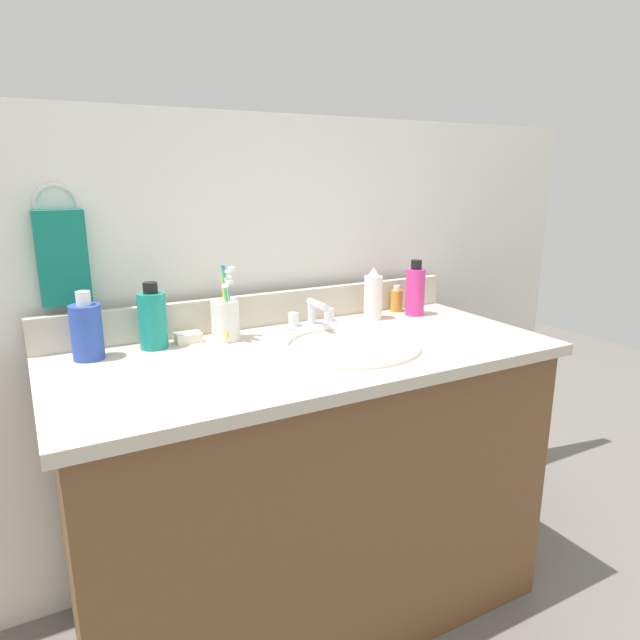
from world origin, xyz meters
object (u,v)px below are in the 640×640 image
Objects in this scene: bottle_lotion_white at (373,296)px; bottle_shampoo_blue at (87,331)px; bottle_oil_amber at (396,300)px; cup_white_ceramic at (226,318)px; bottle_soap_pink at (415,291)px; bottle_mouthwash_teal at (153,319)px; soap_bar at (188,337)px; faucet at (313,318)px; hand_towel at (63,258)px.

bottle_shampoo_blue reaches higher than bottle_lotion_white.
cup_white_ceramic is at bearing -175.44° from bottle_oil_amber.
bottle_soap_pink is (0.14, -0.02, 0.00)m from bottle_lotion_white.
bottle_oil_amber is at bearing 2.71° from bottle_shampoo_blue.
bottle_mouthwash_teal reaches higher than soap_bar.
faucet is at bearing -178.32° from bottle_lotion_white.
hand_towel is at bearing 163.01° from cup_white_ceramic.
cup_white_ceramic is at bearing 178.14° from bottle_soap_pink.
bottle_mouthwash_teal is at bearing 177.22° from bottle_soap_pink.
bottle_mouthwash_teal is (0.18, -0.09, -0.15)m from hand_towel.
soap_bar is (-0.34, 0.03, -0.02)m from faucet.
soap_bar is (0.09, 0.01, -0.06)m from bottle_mouthwash_teal.
faucet is at bearing -170.75° from bottle_oil_amber.
bottle_lotion_white reaches higher than faucet.
bottle_lotion_white is (0.20, 0.01, 0.04)m from faucet.
bottle_mouthwash_teal is 0.76m from bottle_soap_pink.
bottle_lotion_white is 0.54m from soap_bar.
hand_towel is 0.25m from bottle_mouthwash_teal.
bottle_oil_amber is 0.50× the size of bottle_mouthwash_teal.
bottle_shampoo_blue is at bearing 179.02° from faucet.
bottle_oil_amber is 0.57m from cup_white_ceramic.
cup_white_ceramic is at bearing -5.81° from bottle_mouthwash_teal.
soap_bar is at bearing 176.23° from bottle_soap_pink.
bottle_lotion_white is at bearing -7.75° from hand_towel.
soap_bar is at bearing 164.36° from cup_white_ceramic.
faucet is at bearing -5.52° from soap_bar.
hand_towel reaches higher than cup_white_ceramic.
cup_white_ceramic is at bearing -16.99° from hand_towel.
bottle_shampoo_blue is at bearing 179.71° from bottle_lotion_white.
bottle_oil_amber is 0.13m from bottle_lotion_white.
soap_bar is at bearing 5.49° from bottle_shampoo_blue.
bottle_shampoo_blue reaches higher than faucet.
bottle_soap_pink is at bearing -2.78° from bottle_mouthwash_teal.
bottle_soap_pink is (0.02, -0.06, 0.04)m from bottle_oil_amber.
bottle_lotion_white is at bearing 1.68° from faucet.
hand_towel is at bearing 162.55° from soap_bar.
bottle_soap_pink reaches higher than bottle_oil_amber.
hand_towel is at bearing 172.30° from bottle_soap_pink.
faucet is 0.25m from cup_white_ceramic.
bottle_shampoo_blue reaches higher than bottle_oil_amber.
soap_bar is at bearing -178.29° from bottle_oil_amber.
cup_white_ceramic is (0.33, -0.00, -0.01)m from bottle_shampoo_blue.
bottle_mouthwash_teal is (-0.74, -0.03, 0.04)m from bottle_oil_amber.
cup_white_ceramic reaches higher than bottle_shampoo_blue.
bottle_mouthwash_teal is (-0.62, 0.02, 0.00)m from bottle_lotion_white.
bottle_soap_pink is (0.94, -0.13, -0.15)m from hand_towel.
bottle_oil_amber is (0.92, -0.06, -0.18)m from hand_towel.
hand_towel reaches higher than faucet.
cup_white_ceramic is (0.35, -0.11, -0.16)m from hand_towel.
bottle_mouthwash_teal is at bearing -27.05° from hand_towel.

